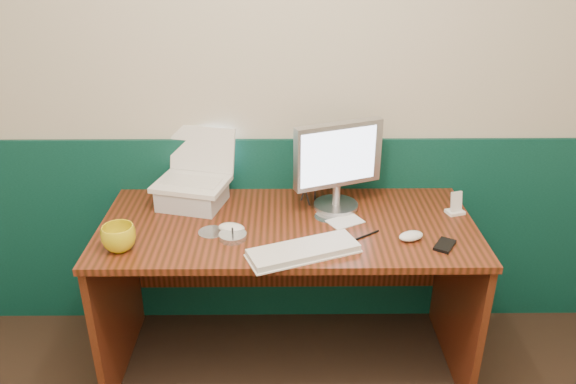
{
  "coord_description": "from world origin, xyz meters",
  "views": [
    {
      "loc": [
        0.07,
        -0.73,
        1.9
      ],
      "look_at": [
        0.08,
        1.23,
        0.97
      ],
      "focal_mm": 35.0,
      "sensor_mm": 36.0,
      "label": 1
    }
  ],
  "objects_px": {
    "monitor": "(337,166)",
    "desk": "(288,296)",
    "keyboard": "(303,251)",
    "mug": "(119,238)",
    "laptop": "(190,159)",
    "camcorder": "(309,180)"
  },
  "relations": [
    {
      "from": "laptop",
      "to": "mug",
      "type": "distance_m",
      "value": 0.48
    },
    {
      "from": "mug",
      "to": "keyboard",
      "type": "bearing_deg",
      "value": -3.22
    },
    {
      "from": "monitor",
      "to": "camcorder",
      "type": "xyz_separation_m",
      "value": [
        -0.12,
        0.06,
        -0.09
      ]
    },
    {
      "from": "desk",
      "to": "camcorder",
      "type": "height_order",
      "value": "camcorder"
    },
    {
      "from": "monitor",
      "to": "desk",
      "type": "bearing_deg",
      "value": -166.93
    },
    {
      "from": "desk",
      "to": "laptop",
      "type": "distance_m",
      "value": 0.76
    },
    {
      "from": "laptop",
      "to": "monitor",
      "type": "relative_size",
      "value": 0.78
    },
    {
      "from": "desk",
      "to": "camcorder",
      "type": "bearing_deg",
      "value": 64.92
    },
    {
      "from": "monitor",
      "to": "mug",
      "type": "relative_size",
      "value": 3.01
    },
    {
      "from": "monitor",
      "to": "mug",
      "type": "xyz_separation_m",
      "value": [
        -0.88,
        -0.36,
        -0.15
      ]
    },
    {
      "from": "desk",
      "to": "laptop",
      "type": "xyz_separation_m",
      "value": [
        -0.43,
        0.18,
        0.6
      ]
    },
    {
      "from": "keyboard",
      "to": "camcorder",
      "type": "height_order",
      "value": "camcorder"
    },
    {
      "from": "monitor",
      "to": "mug",
      "type": "bearing_deg",
      "value": -179.35
    },
    {
      "from": "desk",
      "to": "laptop",
      "type": "height_order",
      "value": "laptop"
    },
    {
      "from": "desk",
      "to": "monitor",
      "type": "distance_m",
      "value": 0.63
    },
    {
      "from": "laptop",
      "to": "mug",
      "type": "xyz_separation_m",
      "value": [
        -0.23,
        -0.39,
        -0.17
      ]
    },
    {
      "from": "monitor",
      "to": "keyboard",
      "type": "height_order",
      "value": "monitor"
    },
    {
      "from": "laptop",
      "to": "camcorder",
      "type": "bearing_deg",
      "value": 17.49
    },
    {
      "from": "mug",
      "to": "monitor",
      "type": "bearing_deg",
      "value": 22.27
    },
    {
      "from": "keyboard",
      "to": "mug",
      "type": "distance_m",
      "value": 0.72
    },
    {
      "from": "desk",
      "to": "keyboard",
      "type": "relative_size",
      "value": 3.74
    },
    {
      "from": "monitor",
      "to": "keyboard",
      "type": "bearing_deg",
      "value": -133.42
    }
  ]
}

